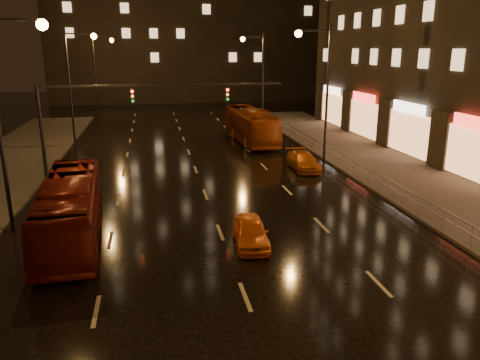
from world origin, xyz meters
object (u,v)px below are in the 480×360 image
Objects in this scene: bus_red at (70,209)px; taxi_far at (303,161)px; bus_curb at (251,125)px; taxi_near at (251,232)px.

bus_red reaches higher than taxi_far.
bus_curb is 3.08× the size of taxi_near.
bus_curb reaches higher than taxi_near.
taxi_far is at bearing 67.74° from taxi_near.
taxi_near is at bearing -116.89° from taxi_far.
taxi_far reaches higher than taxi_near.
bus_red is at bearing 168.86° from taxi_near.
bus_red is at bearing -123.86° from bus_curb.
bus_curb is 10.87m from taxi_far.
bus_red is 2.37× the size of taxi_far.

